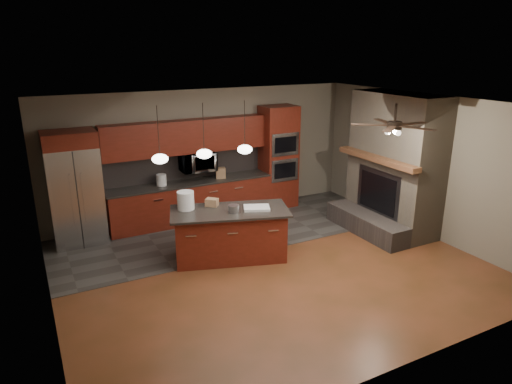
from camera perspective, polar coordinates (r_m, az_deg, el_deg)
ground at (r=8.07m, az=1.89°, el=-9.24°), size 7.00×7.00×0.00m
ceiling at (r=7.24m, az=2.12°, el=10.90°), size 7.00×6.00×0.02m
back_wall at (r=10.16m, az=-6.39°, el=4.80°), size 7.00×0.02×2.80m
right_wall at (r=9.69m, az=20.34°, el=3.15°), size 0.02×6.00×2.80m
left_wall at (r=6.64m, az=-25.36°, el=-3.97°), size 0.02×6.00×2.80m
slate_tile_patch at (r=9.53m, az=-3.45°, el=-4.83°), size 7.00×2.40×0.01m
fireplace_column at (r=9.66m, az=16.68°, el=2.84°), size 1.30×2.10×2.80m
back_cabinetry at (r=9.90m, az=-8.31°, el=1.34°), size 3.59×0.64×2.20m
oven_tower at (r=10.66m, az=2.81°, el=4.36°), size 0.80×0.63×2.38m
microwave at (r=9.86m, az=-7.33°, el=3.77°), size 0.73×0.41×0.50m
refrigerator at (r=9.26m, az=-21.70°, el=0.39°), size 0.95×0.75×2.20m
kitchen_island at (r=8.18m, az=-3.25°, el=-5.27°), size 2.26×1.53×0.92m
white_bucket at (r=8.10m, az=-8.79°, el=-1.05°), size 0.38×0.38×0.32m
paint_can at (r=7.89m, az=-2.80°, el=-2.10°), size 0.20×0.20×0.13m
paint_tray at (r=8.05m, az=0.09°, el=-2.00°), size 0.54×0.47×0.04m
cardboard_box at (r=8.23m, az=-5.53°, el=-1.29°), size 0.27×0.26×0.14m
counter_bucket at (r=9.65m, az=-11.74°, el=1.48°), size 0.26×0.26×0.24m
counter_box at (r=10.02m, az=-4.45°, el=2.40°), size 0.24×0.21×0.23m
pendant_left at (r=7.40m, az=-11.91°, el=4.11°), size 0.26×0.26×0.92m
pendant_center at (r=7.63m, az=-6.49°, el=4.78°), size 0.26×0.26×0.92m
pendant_right at (r=7.92m, az=-1.41°, el=5.38°), size 0.26×0.26×0.92m
ceiling_fan at (r=7.74m, az=16.92°, el=8.04°), size 1.27×1.33×0.41m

